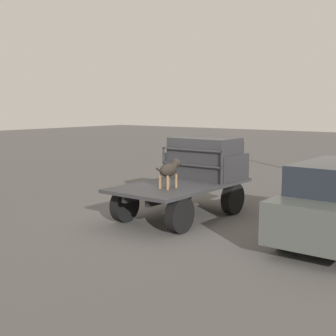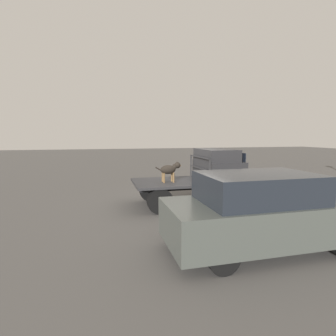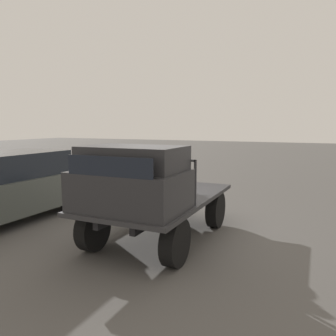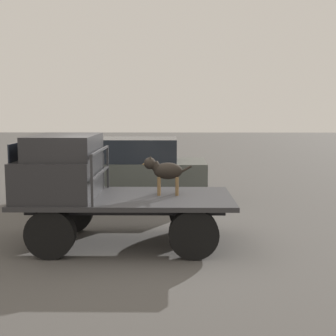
{
  "view_description": "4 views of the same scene",
  "coord_description": "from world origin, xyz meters",
  "views": [
    {
      "loc": [
        -9.23,
        -6.78,
        2.79
      ],
      "look_at": [
        -0.73,
        -0.17,
        1.35
      ],
      "focal_mm": 50.0,
      "sensor_mm": 36.0,
      "label": 1
    },
    {
      "loc": [
        -2.86,
        -8.56,
        2.42
      ],
      "look_at": [
        -0.73,
        -0.17,
        1.35
      ],
      "focal_mm": 28.0,
      "sensor_mm": 36.0,
      "label": 2
    },
    {
      "loc": [
        5.86,
        2.85,
        2.3
      ],
      "look_at": [
        -0.73,
        -0.17,
        1.35
      ],
      "focal_mm": 35.0,
      "sensor_mm": 36.0,
      "label": 3
    },
    {
      "loc": [
        -0.8,
        8.12,
        2.39
      ],
      "look_at": [
        -0.73,
        -0.17,
        1.35
      ],
      "focal_mm": 50.0,
      "sensor_mm": 36.0,
      "label": 4
    }
  ],
  "objects": [
    {
      "name": "truck_cab",
      "position": [
        1.14,
        0.0,
        1.38
      ],
      "size": [
        1.29,
        1.85,
        1.08
      ],
      "color": "#28282B",
      "rests_on": "flatbed_truck"
    },
    {
      "name": "truck_headboard",
      "position": [
        0.45,
        0.0,
        1.42
      ],
      "size": [
        0.04,
        1.85,
        0.83
      ],
      "color": "#2D2D30",
      "rests_on": "flatbed_truck"
    },
    {
      "name": "parked_sedan",
      "position": [
        0.41,
        -3.86,
        0.83
      ],
      "size": [
        4.27,
        1.74,
        1.65
      ],
      "rotation": [
        0.0,
        0.0,
        0.07
      ],
      "color": "black",
      "rests_on": "ground"
    },
    {
      "name": "flatbed_truck",
      "position": [
        0.0,
        0.0,
        0.62
      ],
      "size": [
        3.72,
        1.97,
        0.87
      ],
      "color": "black",
      "rests_on": "ground"
    },
    {
      "name": "ground_plane",
      "position": [
        0.0,
        0.0,
        0.0
      ],
      "size": [
        80.0,
        80.0,
        0.0
      ],
      "primitive_type": "plane",
      "color": "#514F4C"
    },
    {
      "name": "dog",
      "position": [
        -0.66,
        -0.17,
        1.3
      ],
      "size": [
        0.91,
        0.3,
        0.7
      ],
      "rotation": [
        0.0,
        0.0,
        0.31
      ],
      "color": "brown",
      "rests_on": "flatbed_truck"
    }
  ]
}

